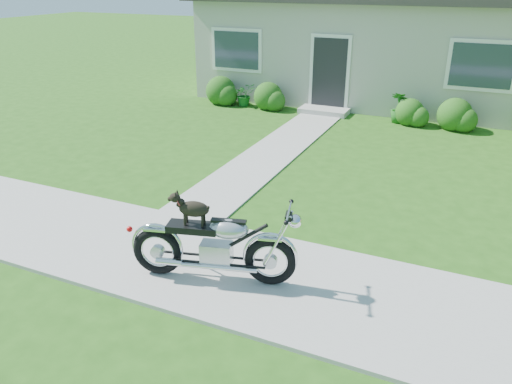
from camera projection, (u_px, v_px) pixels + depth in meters
ground at (240, 271)px, 6.82m from camera, size 80.00×80.00×0.00m
sidewalk at (240, 270)px, 6.81m from camera, size 24.00×2.20×0.04m
walkway at (277, 149)px, 11.56m from camera, size 1.20×8.00×0.03m
house at (404, 28)px, 15.97m from camera, size 12.60×7.03×4.50m
shrub_row at (393, 108)px, 13.56m from camera, size 9.99×1.14×1.14m
potted_plant_left at (245, 94)px, 15.35m from camera, size 0.83×0.83×0.70m
potted_plant_right at (399, 107)px, 13.54m from camera, size 0.53×0.53×0.84m
motorcycle_with_dog at (215, 244)px, 6.38m from camera, size 2.18×0.88×1.20m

